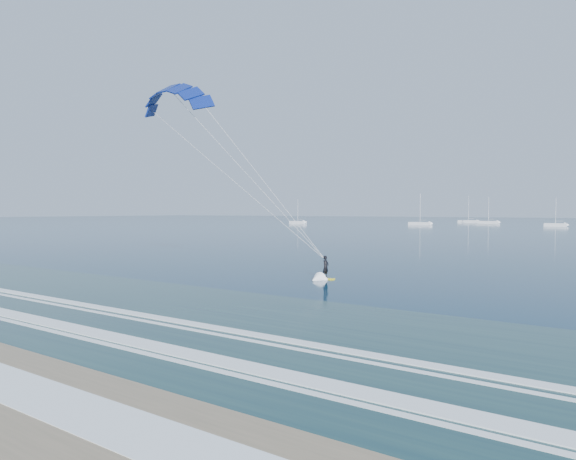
# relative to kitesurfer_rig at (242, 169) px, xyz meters

# --- Properties ---
(kitesurfer_rig) EXTENTS (19.17, 7.61, 18.24)m
(kitesurfer_rig) POSITION_rel_kitesurfer_rig_xyz_m (0.00, 0.00, 0.00)
(kitesurfer_rig) COLOR yellow
(kitesurfer_rig) RESTS_ON ground
(sailboat_0) EXTENTS (7.70, 2.40, 10.61)m
(sailboat_0) POSITION_rel_kitesurfer_rig_xyz_m (-96.21, 153.47, -8.67)
(sailboat_0) COLOR white
(sailboat_0) RESTS_ON ground
(sailboat_1) EXTENTS (9.12, 2.40, 12.47)m
(sailboat_1) POSITION_rel_kitesurfer_rig_xyz_m (-44.75, 164.55, -8.65)
(sailboat_1) COLOR white
(sailboat_1) RESTS_ON ground
(sailboat_2) EXTENTS (9.52, 2.40, 12.72)m
(sailboat_2) POSITION_rel_kitesurfer_rig_xyz_m (-39.89, 216.10, -8.65)
(sailboat_2) COLOR white
(sailboat_2) RESTS_ON ground
(sailboat_3) EXTENTS (7.43, 2.40, 10.49)m
(sailboat_3) POSITION_rel_kitesurfer_rig_xyz_m (2.56, 174.25, -8.67)
(sailboat_3) COLOR white
(sailboat_3) RESTS_ON ground
(sailboat_7) EXTENTS (8.85, 2.40, 11.79)m
(sailboat_7) POSITION_rel_kitesurfer_rig_xyz_m (-27.56, 202.69, -8.66)
(sailboat_7) COLOR white
(sailboat_7) RESTS_ON ground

